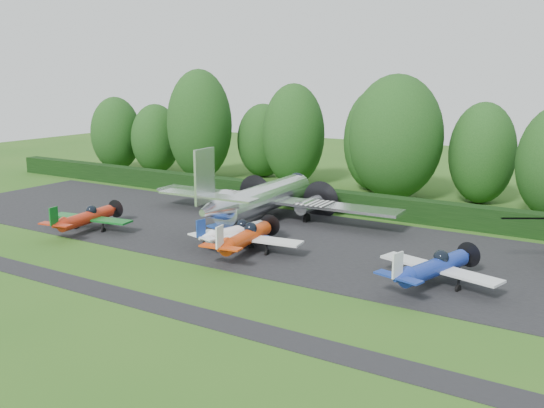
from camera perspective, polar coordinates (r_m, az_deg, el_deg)
The scene contains 17 objects.
ground at distance 40.86m, azimuth -7.08°, elevation -6.27°, with size 160.00×160.00×0.00m, color #2A5919.
apron at distance 48.67m, azimuth 0.33°, elevation -3.13°, with size 70.00×18.00×0.01m, color black.
taxiway_verge at distance 36.68m, azimuth -13.04°, elevation -8.68°, with size 70.00×2.00×0.00m, color black.
hedgerow at distance 58.05m, azimuth 6.03°, elevation -0.68°, with size 90.00×1.60×2.00m, color black.
transport_plane at distance 53.26m, azimuth -0.89°, elevation 0.59°, with size 24.08×18.46×7.72m.
light_plane_red at distance 52.31m, azimuth -17.03°, elevation -1.23°, with size 7.52×7.91×2.89m.
light_plane_white at distance 46.10m, azimuth -3.32°, elevation -2.60°, with size 6.98×7.34×2.68m.
light_plane_orange at distance 43.86m, azimuth -2.40°, elevation -3.14°, with size 7.98×8.39×3.07m.
light_plane_blue at distance 38.53m, azimuth 15.06°, elevation -5.77°, with size 7.94×8.35×3.05m.
tree_0 at distance 84.50m, azimuth -14.47°, elevation 6.42°, with size 6.64×6.64×9.83m.
tree_1 at distance 68.37m, azimuth 9.62°, elevation 5.94°, with size 6.83×6.83×11.24m.
tree_2 at distance 76.51m, azimuth -0.85°, elevation 5.99°, with size 6.52×6.52×9.20m.
tree_3 at distance 80.84m, azimuth -10.88°, elevation 6.04°, with size 6.38×6.38×9.01m.
tree_7 at distance 75.25m, azimuth -6.83°, elevation 7.42°, with size 7.96×7.96×13.42m.
tree_8 at distance 70.82m, azimuth 2.04°, elevation 6.53°, with size 7.23×7.23×11.78m.
tree_9 at distance 64.08m, azimuth 19.18°, elevation 4.53°, with size 6.55×6.55×10.16m.
tree_10 at distance 63.86m, azimuth 11.57°, elevation 6.17°, with size 9.62×9.62×12.87m.
Camera 1 is at (24.58, -29.99, 12.89)m, focal length 40.00 mm.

